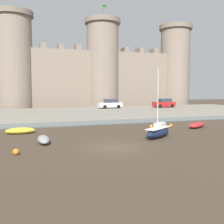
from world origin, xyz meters
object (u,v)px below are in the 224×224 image
at_px(sailboat_midflat_left, 158,132).
at_px(rowboat_midflat_centre, 44,139).
at_px(rowboat_near_channel_left, 197,125).
at_px(car_quay_centre_east, 164,103).
at_px(mooring_buoy_near_channel, 171,126).
at_px(rowboat_foreground_centre, 20,131).
at_px(mooring_buoy_mid_mud, 151,127).
at_px(car_quay_east, 110,104).
at_px(mooring_buoy_off_centre, 16,152).

height_order(sailboat_midflat_left, rowboat_midflat_centre, sailboat_midflat_left).
height_order(rowboat_near_channel_left, car_quay_centre_east, car_quay_centre_east).
xyz_separation_m(mooring_buoy_near_channel, car_quay_centre_east, (6.83, 13.79, 2.03)).
bearing_deg(rowboat_foreground_centre, sailboat_midflat_left, -27.27).
bearing_deg(car_quay_centre_east, mooring_buoy_mid_mud, -124.84).
bearing_deg(car_quay_east, sailboat_midflat_left, -94.56).
height_order(rowboat_near_channel_left, mooring_buoy_off_centre, rowboat_near_channel_left).
height_order(rowboat_foreground_centre, mooring_buoy_near_channel, rowboat_foreground_centre).
bearing_deg(rowboat_foreground_centre, rowboat_near_channel_left, -6.40).
bearing_deg(mooring_buoy_mid_mud, car_quay_east, 92.13).
bearing_deg(rowboat_near_channel_left, mooring_buoy_mid_mud, 166.37).
bearing_deg(rowboat_near_channel_left, car_quay_east, 111.09).
bearing_deg(mooring_buoy_off_centre, rowboat_near_channel_left, 18.67).
bearing_deg(rowboat_midflat_centre, mooring_buoy_near_channel, 16.73).
distance_m(sailboat_midflat_left, car_quay_east, 20.81).
bearing_deg(sailboat_midflat_left, car_quay_east, 85.44).
distance_m(mooring_buoy_mid_mud, mooring_buoy_near_channel, 2.78).
height_order(sailboat_midflat_left, car_quay_centre_east, sailboat_midflat_left).
height_order(rowboat_midflat_centre, car_quay_east, car_quay_east).
height_order(rowboat_near_channel_left, mooring_buoy_mid_mud, rowboat_near_channel_left).
relative_size(sailboat_midflat_left, car_quay_centre_east, 1.68).
xyz_separation_m(sailboat_midflat_left, rowboat_midflat_centre, (-11.17, 0.98, -0.29)).
relative_size(rowboat_near_channel_left, mooring_buoy_off_centre, 8.02).
distance_m(mooring_buoy_off_centre, car_quay_centre_east, 33.79).
distance_m(mooring_buoy_near_channel, car_quay_east, 15.35).
bearing_deg(rowboat_foreground_centre, mooring_buoy_near_channel, -3.11).
xyz_separation_m(mooring_buoy_mid_mud, mooring_buoy_near_channel, (2.78, 0.00, -0.01)).
bearing_deg(sailboat_midflat_left, mooring_buoy_off_centre, -168.40).
height_order(sailboat_midflat_left, mooring_buoy_near_channel, sailboat_midflat_left).
distance_m(rowboat_foreground_centre, mooring_buoy_off_centre, 9.59).
xyz_separation_m(car_quay_centre_east, car_quay_east, (-10.16, 1.05, 0.00)).
bearing_deg(rowboat_midflat_centre, mooring_buoy_off_centre, -121.11).
relative_size(rowboat_near_channel_left, car_quay_centre_east, 0.92).
bearing_deg(sailboat_midflat_left, rowboat_near_channel_left, 29.39).
distance_m(rowboat_foreground_centre, car_quay_east, 20.43).
distance_m(mooring_buoy_mid_mud, car_quay_east, 14.99).
distance_m(mooring_buoy_near_channel, car_quay_centre_east, 15.52).
distance_m(sailboat_midflat_left, rowboat_foreground_centre, 14.91).
height_order(mooring_buoy_mid_mud, car_quay_east, car_quay_east).
xyz_separation_m(rowboat_midflat_centre, rowboat_foreground_centre, (-2.07, 5.85, 0.02)).
distance_m(sailboat_midflat_left, mooring_buoy_mid_mud, 6.25).
bearing_deg(car_quay_east, mooring_buoy_near_channel, -77.35).
xyz_separation_m(sailboat_midflat_left, car_quay_east, (1.65, 20.68, 1.62)).
relative_size(sailboat_midflat_left, rowboat_foreground_centre, 2.20).
height_order(car_quay_centre_east, car_quay_east, same).
height_order(rowboat_foreground_centre, car_quay_centre_east, car_quay_centre_east).
bearing_deg(car_quay_east, car_quay_centre_east, -5.89).
bearing_deg(mooring_buoy_near_channel, car_quay_centre_east, 63.67).
bearing_deg(rowboat_foreground_centre, rowboat_midflat_centre, -70.47).
relative_size(rowboat_near_channel_left, sailboat_midflat_left, 0.55).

